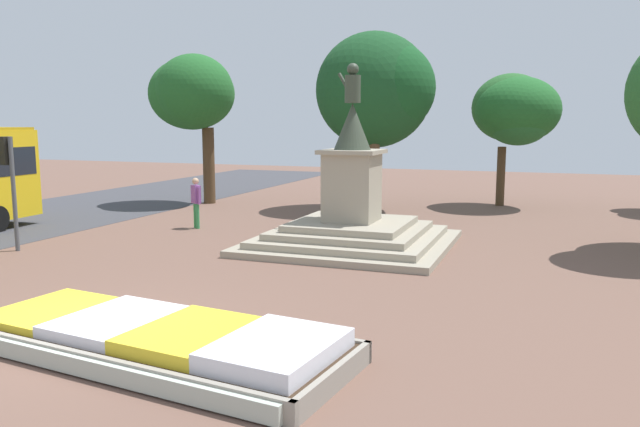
# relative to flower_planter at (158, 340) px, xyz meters

# --- Properties ---
(ground_plane) EXTENTS (80.41, 80.41, 0.00)m
(ground_plane) POSITION_rel_flower_planter_xyz_m (-1.80, 0.12, -0.24)
(ground_plane) COLOR brown
(flower_planter) EXTENTS (6.84, 3.26, 0.58)m
(flower_planter) POSITION_rel_flower_planter_xyz_m (0.00, 0.00, 0.00)
(flower_planter) COLOR #38281C
(flower_planter) RESTS_ON ground_plane
(statue_monument) EXTENTS (5.72, 5.72, 5.36)m
(statue_monument) POSITION_rel_flower_planter_xyz_m (0.25, 9.49, 0.64)
(statue_monument) COLOR gray
(statue_monument) RESTS_ON ground_plane
(traffic_light_mid_block) EXTENTS (0.42, 0.31, 3.27)m
(traffic_light_mid_block) POSITION_rel_flower_planter_xyz_m (-8.69, 5.49, 2.07)
(traffic_light_mid_block) COLOR #4C5156
(traffic_light_mid_block) RESTS_ON ground_plane
(pedestrian_with_handbag) EXTENTS (0.48, 0.40, 1.77)m
(pedestrian_with_handbag) POSITION_rel_flower_planter_xyz_m (-5.78, 10.62, 0.79)
(pedestrian_with_handbag) COLOR #338C4C
(pedestrian_with_handbag) RESTS_ON ground_plane
(park_tree_far_right) EXTENTS (4.98, 4.73, 7.36)m
(park_tree_far_right) POSITION_rel_flower_planter_xyz_m (-1.10, 17.29, 4.76)
(park_tree_far_right) COLOR brown
(park_tree_far_right) RESTS_ON ground_plane
(park_tree_street_side) EXTENTS (3.75, 4.02, 5.75)m
(park_tree_street_side) POSITION_rel_flower_planter_xyz_m (4.17, 20.20, 3.89)
(park_tree_street_side) COLOR #4C3823
(park_tree_street_side) RESTS_ON ground_plane
(park_tree_mid_canopy) EXTENTS (4.04, 3.70, 6.62)m
(park_tree_mid_canopy) POSITION_rel_flower_planter_xyz_m (-9.26, 16.26, 4.69)
(park_tree_mid_canopy) COLOR #4C3823
(park_tree_mid_canopy) RESTS_ON ground_plane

